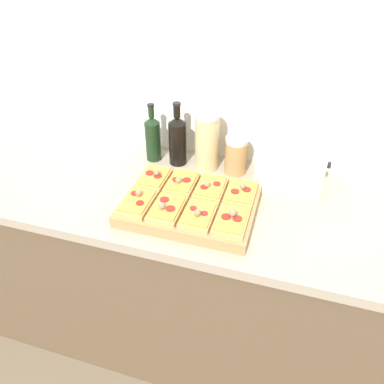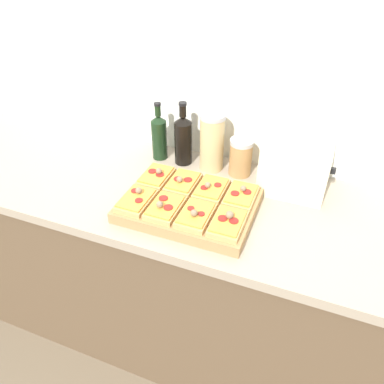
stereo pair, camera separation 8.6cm
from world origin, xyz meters
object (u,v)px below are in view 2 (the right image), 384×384
cutting_board (189,205)px  grain_jar_short (241,157)px  toaster_oven (295,166)px  grain_jar_tall (212,142)px  olive_oil_bottle (159,136)px  wine_bottle (183,139)px

cutting_board → grain_jar_short: 0.33m
cutting_board → grain_jar_short: size_ratio=2.98×
toaster_oven → grain_jar_tall: bearing=176.1°
olive_oil_bottle → toaster_oven: 0.60m
olive_oil_bottle → grain_jar_short: size_ratio=1.62×
grain_jar_short → toaster_oven: size_ratio=0.58×
toaster_oven → cutting_board: bearing=-139.3°
olive_oil_bottle → toaster_oven: size_ratio=0.95×
olive_oil_bottle → wine_bottle: 0.12m
olive_oil_bottle → wine_bottle: bearing=-0.0°
olive_oil_bottle → grain_jar_short: olive_oil_bottle is taller
cutting_board → olive_oil_bottle: 0.42m
olive_oil_bottle → wine_bottle: wine_bottle is taller
grain_jar_tall → grain_jar_short: (0.13, -0.00, -0.05)m
olive_oil_bottle → wine_bottle: size_ratio=0.93×
wine_bottle → toaster_oven: size_ratio=1.02×
grain_jar_short → wine_bottle: bearing=180.0°
toaster_oven → wine_bottle: bearing=177.2°
wine_bottle → grain_jar_tall: wine_bottle is taller
wine_bottle → olive_oil_bottle: bearing=180.0°
grain_jar_tall → olive_oil_bottle: bearing=180.0°
cutting_board → olive_oil_bottle: bearing=130.6°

